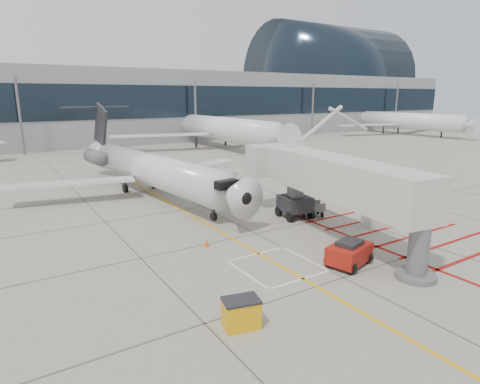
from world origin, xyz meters
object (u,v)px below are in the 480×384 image
regional_jet (164,155)px  spill_bin (241,313)px  jet_bridge (344,187)px  pushback_tug (349,252)px

regional_jet → spill_bin: bearing=-110.5°
jet_bridge → spill_bin: jet_bridge is taller
jet_bridge → pushback_tug: (-2.46, -2.97, -2.78)m
jet_bridge → spill_bin: (-10.73, -4.96, -2.91)m
regional_jet → jet_bridge: bearing=-76.3°
regional_jet → pushback_tug: (3.28, -18.37, -3.33)m
pushback_tug → spill_bin: bearing=177.8°
regional_jet → jet_bridge: (5.74, -15.39, -0.55)m
pushback_tug → spill_bin: (-8.27, -1.98, -0.13)m
jet_bridge → pushback_tug: bearing=-121.9°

